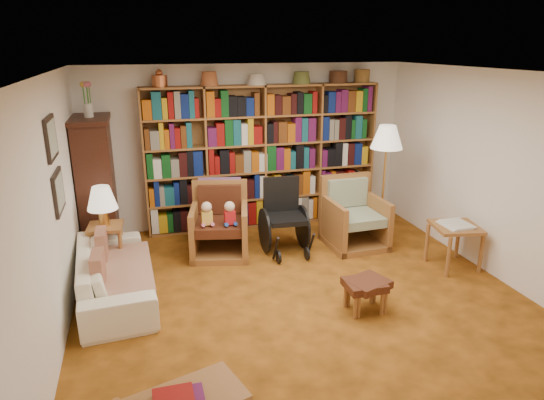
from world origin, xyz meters
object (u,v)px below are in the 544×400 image
object	(u,v)px
footstool_a	(368,286)
sofa	(114,273)
armchair_sage	(352,219)
wheelchair	(284,218)
floor_lamp	(387,142)
side_table_lamp	(106,237)
footstool_b	(364,287)
armchair_leather	(218,224)
side_table_papers	(455,232)

from	to	relation	value
footstool_a	sofa	bearing A→B (deg)	157.90
sofa	armchair_sage	xyz separation A→B (m)	(3.27, 0.71, 0.09)
wheelchair	floor_lamp	bearing A→B (deg)	-0.40
side_table_lamp	footstool_b	size ratio (longest dim) A/B	1.45
armchair_leather	armchair_sage	size ratio (longest dim) A/B	1.01
floor_lamp	side_table_papers	xyz separation A→B (m)	(0.45, -1.11, -0.98)
footstool_b	armchair_leather	bearing A→B (deg)	121.48
footstool_a	footstool_b	distance (m)	0.05
sofa	wheelchair	size ratio (longest dim) A/B	1.89
side_table_lamp	footstool_a	xyz separation A→B (m)	(2.75, -1.80, -0.16)
floor_lamp	footstool_a	world-z (taller)	floor_lamp
sofa	footstool_a	bearing A→B (deg)	-116.33
armchair_leather	footstool_a	bearing A→B (deg)	-57.47
side_table_papers	armchair_leather	bearing A→B (deg)	154.91
side_table_lamp	footstool_b	distance (m)	3.26
wheelchair	floor_lamp	distance (m)	1.80
armchair_sage	side_table_lamp	bearing A→B (deg)	179.73
armchair_leather	floor_lamp	world-z (taller)	floor_lamp
side_table_lamp	armchair_leather	size ratio (longest dim) A/B	0.62
floor_lamp	side_table_papers	distance (m)	1.55
armchair_leather	footstool_b	xyz separation A→B (m)	(1.24, -2.02, -0.11)
side_table_lamp	armchair_leather	bearing A→B (deg)	8.19
armchair_sage	footstool_a	bearing A→B (deg)	-109.41
sofa	armchair_leather	distance (m)	1.66
armchair_leather	footstool_b	bearing A→B (deg)	-58.52
armchair_leather	footstool_b	distance (m)	2.37
floor_lamp	side_table_papers	world-z (taller)	floor_lamp
floor_lamp	side_table_lamp	bearing A→B (deg)	179.93
side_table_papers	armchair_sage	bearing A→B (deg)	130.06
side_table_lamp	wheelchair	xyz separation A→B (m)	(2.35, 0.01, 0.01)
armchair_leather	side_table_papers	bearing A→B (deg)	-25.09
armchair_sage	side_table_papers	xyz separation A→B (m)	(0.93, -1.10, 0.12)
wheelchair	footstool_a	world-z (taller)	wheelchair
armchair_leather	footstool_a	world-z (taller)	armchair_leather
armchair_leather	footstool_a	distance (m)	2.39
footstool_a	armchair_leather	bearing A→B (deg)	122.53
sofa	floor_lamp	xyz separation A→B (m)	(3.75, 0.72, 1.18)
wheelchair	armchair_leather	bearing A→B (deg)	167.04
floor_lamp	side_table_papers	size ratio (longest dim) A/B	2.65
armchair_sage	footstool_b	distance (m)	1.92
armchair_leather	floor_lamp	bearing A→B (deg)	-5.16
armchair_leather	wheelchair	size ratio (longest dim) A/B	0.96
armchair_sage	floor_lamp	distance (m)	1.19
wheelchair	sofa	bearing A→B (deg)	-162.03
side_table_lamp	armchair_leather	distance (m)	1.48
side_table_papers	footstool_a	bearing A→B (deg)	-156.29
side_table_lamp	armchair_sage	size ratio (longest dim) A/B	0.63
armchair_leather	footstool_b	world-z (taller)	armchair_leather
armchair_sage	footstool_a	xyz separation A→B (m)	(-0.63, -1.78, -0.08)
side_table_lamp	floor_lamp	distance (m)	3.98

